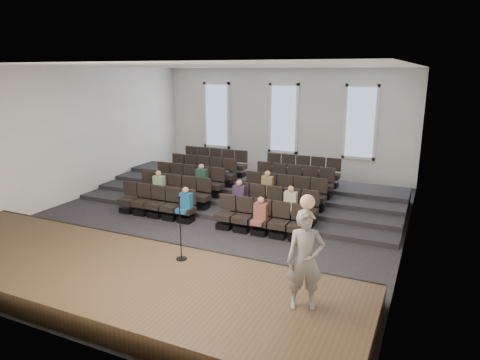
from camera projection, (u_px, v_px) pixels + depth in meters
name	position (u px, v px, depth m)	size (l,w,h in m)	color
ground	(214.00, 219.00, 14.41)	(14.00, 14.00, 0.00)	black
ceiling	(211.00, 66.00, 13.16)	(12.00, 14.00, 0.02)	white
wall_back	(284.00, 123.00, 19.97)	(12.00, 0.04, 5.00)	white
wall_front	(26.00, 208.00, 7.61)	(12.00, 0.04, 5.00)	white
wall_left	(73.00, 135.00, 16.23)	(0.04, 14.00, 5.00)	white
wall_right	(412.00, 163.00, 11.35)	(0.04, 14.00, 5.00)	white
stage	(110.00, 277.00, 9.86)	(11.80, 3.60, 0.50)	#3E2D1A
stage_lip	(155.00, 249.00, 11.42)	(11.80, 0.06, 0.52)	black
risers	(251.00, 191.00, 17.15)	(11.80, 4.80, 0.60)	black
seating_rows	(233.00, 189.00, 15.60)	(6.80, 4.70, 1.67)	black
windows	(283.00, 119.00, 19.86)	(8.44, 0.10, 3.24)	white
audience	(227.00, 193.00, 14.49)	(5.45, 2.64, 1.10)	#1B608B
speaker	(305.00, 260.00, 7.92)	(0.70, 0.46, 1.93)	slate
mic_stand	(181.00, 241.00, 10.10)	(0.26, 0.26, 1.58)	black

